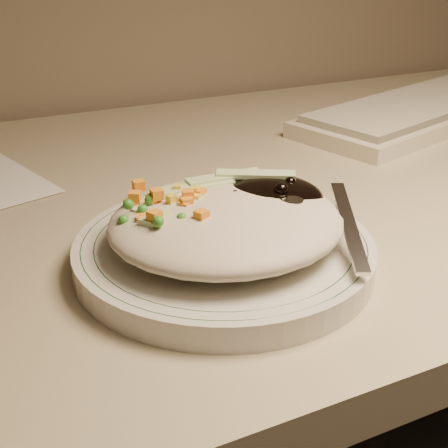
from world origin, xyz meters
name	(u,v)px	position (x,y,z in m)	size (l,w,h in m)	color
desk	(238,327)	(0.00, 1.38, 0.54)	(1.40, 0.70, 0.74)	tan
plate	(224,252)	(-0.10, 1.21, 0.75)	(0.25, 0.25, 0.02)	silver
plate_rim	(224,242)	(-0.10, 1.21, 0.76)	(0.23, 0.23, 0.00)	#144723
meal	(229,217)	(-0.10, 1.21, 0.78)	(0.21, 0.19, 0.05)	#B4A992
keyboard	(422,110)	(0.35, 1.47, 0.75)	(0.45, 0.26, 0.03)	beige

